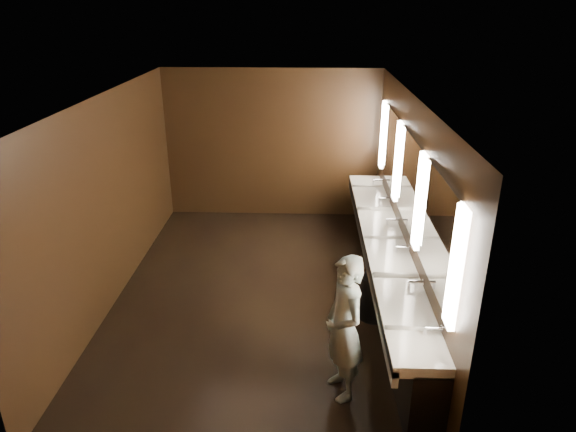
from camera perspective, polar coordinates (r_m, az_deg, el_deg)
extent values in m
plane|color=black|center=(7.51, -3.21, -8.50)|extent=(6.00, 6.00, 0.00)
cube|color=#2D2D2B|center=(6.51, -3.76, 13.05)|extent=(4.00, 6.00, 0.02)
cube|color=black|center=(9.73, -1.79, 7.94)|extent=(4.00, 0.02, 2.80)
cube|color=black|center=(4.26, -7.36, -13.37)|extent=(4.00, 0.02, 2.80)
cube|color=black|center=(7.35, -19.18, 1.64)|extent=(0.02, 6.00, 2.80)
cube|color=black|center=(6.98, 13.10, 1.23)|extent=(0.02, 6.00, 2.80)
cube|color=black|center=(7.37, 11.04, -5.95)|extent=(0.36, 5.40, 0.81)
cube|color=white|center=(7.15, 10.55, -2.82)|extent=(0.55, 5.40, 0.12)
cube|color=white|center=(7.16, 8.56, -3.39)|extent=(0.06, 5.40, 0.18)
cylinder|color=silver|center=(5.25, 15.92, -11.88)|extent=(0.18, 0.04, 0.04)
cylinder|color=silver|center=(5.97, 14.09, -7.11)|extent=(0.18, 0.04, 0.04)
cylinder|color=silver|center=(6.73, 12.69, -3.38)|extent=(0.18, 0.04, 0.04)
cylinder|color=silver|center=(7.52, 11.58, -0.42)|extent=(0.18, 0.04, 0.04)
cylinder|color=silver|center=(8.33, 10.69, 1.97)|extent=(0.18, 0.04, 0.04)
cylinder|color=silver|center=(9.15, 9.95, 3.94)|extent=(0.18, 0.04, 0.04)
cube|color=white|center=(4.71, 18.15, -5.59)|extent=(0.06, 0.22, 1.15)
cube|color=white|center=(5.41, 16.18, -1.57)|extent=(0.03, 1.32, 1.15)
cube|color=white|center=(6.12, 14.40, 1.52)|extent=(0.06, 0.23, 1.15)
cube|color=white|center=(6.86, 13.24, 3.95)|extent=(0.03, 1.32, 1.15)
cube|color=white|center=(7.61, 12.08, 5.91)|extent=(0.06, 0.23, 1.15)
cube|color=white|center=(8.37, 11.32, 7.51)|extent=(0.03, 1.32, 1.15)
cube|color=white|center=(9.13, 10.50, 8.85)|extent=(0.06, 0.22, 1.15)
imported|color=#9CE0E9|center=(5.39, 6.26, -12.30)|extent=(0.56, 0.68, 1.62)
cylinder|color=black|center=(6.92, 9.58, -8.86)|extent=(0.49, 0.49, 0.61)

